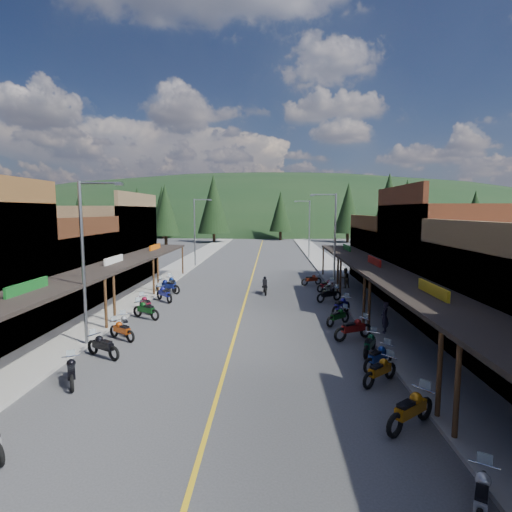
# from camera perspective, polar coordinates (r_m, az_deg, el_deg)

# --- Properties ---
(ground) EXTENTS (220.00, 220.00, 0.00)m
(ground) POSITION_cam_1_polar(r_m,az_deg,el_deg) (25.55, -2.20, -8.52)
(ground) COLOR #38383A
(ground) RESTS_ON ground
(centerline) EXTENTS (0.15, 90.00, 0.01)m
(centerline) POSITION_cam_1_polar(r_m,az_deg,el_deg) (45.13, -0.26, -1.93)
(centerline) COLOR gold
(centerline) RESTS_ON ground
(sidewalk_west) EXTENTS (3.40, 94.00, 0.15)m
(sidewalk_west) POSITION_cam_1_polar(r_m,az_deg,el_deg) (46.31, -11.09, -1.75)
(sidewalk_west) COLOR gray
(sidewalk_west) RESTS_ON ground
(sidewalk_east) EXTENTS (3.40, 94.00, 0.15)m
(sidewalk_east) POSITION_cam_1_polar(r_m,az_deg,el_deg) (45.59, 10.73, -1.88)
(sidewalk_east) COLOR gray
(sidewalk_east) RESTS_ON ground
(shop_west_2) EXTENTS (10.90, 9.00, 6.20)m
(shop_west_2) POSITION_cam_1_polar(r_m,az_deg,el_deg) (30.88, -28.33, -1.89)
(shop_west_2) COLOR #3F2111
(shop_west_2) RESTS_ON ground
(shop_west_3) EXTENTS (10.90, 10.20, 8.20)m
(shop_west_3) POSITION_cam_1_polar(r_m,az_deg,el_deg) (39.31, -21.36, 1.52)
(shop_west_3) COLOR brown
(shop_west_3) RESTS_ON ground
(shop_east_2) EXTENTS (10.90, 9.00, 8.20)m
(shop_east_2) POSITION_cam_1_polar(r_m,az_deg,el_deg) (29.02, 26.32, -0.31)
(shop_east_2) COLOR #562B19
(shop_east_2) RESTS_ON ground
(shop_east_3) EXTENTS (10.90, 10.20, 6.20)m
(shop_east_3) POSITION_cam_1_polar(r_m,az_deg,el_deg) (38.03, 20.32, -0.08)
(shop_east_3) COLOR #4C2D16
(shop_east_3) RESTS_ON ground
(streetlight_0) EXTENTS (2.16, 0.18, 8.00)m
(streetlight_0) POSITION_cam_1_polar(r_m,az_deg,el_deg) (20.72, -23.15, 0.00)
(streetlight_0) COLOR gray
(streetlight_0) RESTS_ON ground
(streetlight_1) EXTENTS (2.16, 0.18, 8.00)m
(streetlight_1) POSITION_cam_1_polar(r_m,az_deg,el_deg) (47.49, -8.59, 3.81)
(streetlight_1) COLOR gray
(streetlight_1) RESTS_ON ground
(streetlight_2) EXTENTS (2.16, 0.18, 8.00)m
(streetlight_2) POSITION_cam_1_polar(r_m,az_deg,el_deg) (33.06, 10.96, 2.63)
(streetlight_2) COLOR gray
(streetlight_2) RESTS_ON ground
(streetlight_3) EXTENTS (2.16, 0.18, 8.00)m
(streetlight_3) POSITION_cam_1_polar(r_m,az_deg,el_deg) (54.88, 7.48, 4.18)
(streetlight_3) COLOR gray
(streetlight_3) RESTS_ON ground
(ridge_hill) EXTENTS (310.00, 140.00, 60.00)m
(ridge_hill) POSITION_cam_1_polar(r_m,az_deg,el_deg) (159.75, 1.50, 4.11)
(ridge_hill) COLOR black
(ridge_hill) RESTS_ON ground
(pine_0) EXTENTS (5.04, 5.04, 11.00)m
(pine_0) POSITION_cam_1_polar(r_m,az_deg,el_deg) (96.21, -23.77, 5.86)
(pine_0) COLOR black
(pine_0) RESTS_ON ground
(pine_1) EXTENTS (5.88, 5.88, 12.50)m
(pine_1) POSITION_cam_1_polar(r_m,az_deg,el_deg) (98.09, -13.22, 6.68)
(pine_1) COLOR black
(pine_1) RESTS_ON ground
(pine_2) EXTENTS (6.72, 6.72, 14.00)m
(pine_2) POSITION_cam_1_polar(r_m,az_deg,el_deg) (83.47, -6.07, 7.39)
(pine_2) COLOR black
(pine_2) RESTS_ON ground
(pine_3) EXTENTS (5.04, 5.04, 11.00)m
(pine_3) POSITION_cam_1_polar(r_m,az_deg,el_deg) (90.63, 3.53, 6.39)
(pine_3) COLOR black
(pine_3) RESTS_ON ground
(pine_4) EXTENTS (5.88, 5.88, 12.50)m
(pine_4) POSITION_cam_1_polar(r_m,az_deg,el_deg) (86.12, 13.04, 6.73)
(pine_4) COLOR black
(pine_4) RESTS_ON ground
(pine_5) EXTENTS (6.72, 6.72, 14.00)m
(pine_5) POSITION_cam_1_polar(r_m,az_deg,el_deg) (101.80, 20.71, 6.84)
(pine_5) COLOR black
(pine_5) RESTS_ON ground
(pine_6) EXTENTS (5.04, 5.04, 11.00)m
(pine_6) POSITION_cam_1_polar(r_m,az_deg,el_deg) (98.97, 28.79, 5.61)
(pine_6) COLOR black
(pine_6) RESTS_ON ground
(pine_7) EXTENTS (5.88, 5.88, 12.50)m
(pine_7) POSITION_cam_1_polar(r_m,az_deg,el_deg) (106.17, -16.55, 6.55)
(pine_7) COLOR black
(pine_7) RESTS_ON ground
(pine_8) EXTENTS (4.48, 4.48, 10.00)m
(pine_8) POSITION_cam_1_polar(r_m,az_deg,el_deg) (68.89, -18.21, 5.63)
(pine_8) COLOR black
(pine_8) RESTS_ON ground
(pine_9) EXTENTS (4.93, 4.93, 10.80)m
(pine_9) POSITION_cam_1_polar(r_m,az_deg,el_deg) (73.03, 19.90, 5.92)
(pine_9) COLOR black
(pine_9) RESTS_ON ground
(pine_10) EXTENTS (5.38, 5.38, 11.60)m
(pine_10) POSITION_cam_1_polar(r_m,az_deg,el_deg) (77.21, -12.84, 6.45)
(pine_10) COLOR black
(pine_10) RESTS_ON ground
(pine_11) EXTENTS (5.82, 5.82, 12.40)m
(pine_11) POSITION_cam_1_polar(r_m,az_deg,el_deg) (65.17, 18.43, 6.66)
(pine_11) COLOR black
(pine_11) RESTS_ON ground
(bike_west_3) EXTENTS (1.50, 2.06, 1.13)m
(bike_west_3) POSITION_cam_1_polar(r_m,az_deg,el_deg) (17.29, -24.87, -14.60)
(bike_west_3) COLOR black
(bike_west_3) RESTS_ON ground
(bike_west_4) EXTENTS (2.16, 1.66, 1.20)m
(bike_west_4) POSITION_cam_1_polar(r_m,az_deg,el_deg) (19.66, -21.03, -11.77)
(bike_west_4) COLOR black
(bike_west_4) RESTS_ON ground
(bike_west_5) EXTENTS (2.00, 1.68, 1.13)m
(bike_west_5) POSITION_cam_1_polar(r_m,az_deg,el_deg) (21.89, -18.62, -9.90)
(bike_west_5) COLOR #A33C0B
(bike_west_5) RESTS_ON ground
(bike_west_6) EXTENTS (1.45, 2.01, 1.10)m
(bike_west_6) POSITION_cam_1_polar(r_m,az_deg,el_deg) (23.05, -18.26, -9.10)
(bike_west_6) COLOR #9A9B9F
(bike_west_6) RESTS_ON ground
(bike_west_7) EXTENTS (2.22, 1.71, 1.23)m
(bike_west_7) POSITION_cam_1_polar(r_m,az_deg,el_deg) (25.57, -15.45, -7.32)
(bike_west_7) COLOR #0B3B13
(bike_west_7) RESTS_ON ground
(bike_west_8) EXTENTS (1.85, 2.11, 1.21)m
(bike_west_8) POSITION_cam_1_polar(r_m,az_deg,el_deg) (27.20, -15.46, -6.52)
(bike_west_8) COLOR maroon
(bike_west_8) RESTS_ON ground
(bike_west_9) EXTENTS (2.03, 2.14, 1.26)m
(bike_west_9) POSITION_cam_1_polar(r_m,az_deg,el_deg) (30.02, -12.98, -5.18)
(bike_west_9) COLOR navy
(bike_west_9) RESTS_ON ground
(bike_west_10) EXTENTS (2.44, 1.71, 1.33)m
(bike_west_10) POSITION_cam_1_polar(r_m,az_deg,el_deg) (32.85, -12.49, -4.10)
(bike_west_10) COLOR navy
(bike_west_10) RESTS_ON ground
(bike_west_11) EXTENTS (1.74, 2.38, 1.31)m
(bike_west_11) POSITION_cam_1_polar(r_m,az_deg,el_deg) (33.94, -11.87, -3.77)
(bike_west_11) COLOR navy
(bike_west_11) RESTS_ON ground
(bike_east_1) EXTENTS (1.53, 2.00, 1.11)m
(bike_east_1) POSITION_cam_1_polar(r_m,az_deg,el_deg) (11.10, 29.55, -27.48)
(bike_east_1) COLOR #9C9DA2
(bike_east_1) RESTS_ON ground
(bike_east_2) EXTENTS (2.25, 2.05, 1.31)m
(bike_east_2) POSITION_cam_1_polar(r_m,az_deg,el_deg) (13.78, 21.24, -19.60)
(bike_east_2) COLOR #A7600B
(bike_east_2) RESTS_ON ground
(bike_east_3) EXTENTS (1.95, 1.83, 1.15)m
(bike_east_3) POSITION_cam_1_polar(r_m,az_deg,el_deg) (16.55, 17.30, -15.21)
(bike_east_3) COLOR #AD630C
(bike_east_3) RESTS_ON ground
(bike_east_4) EXTENTS (1.91, 1.85, 1.14)m
(bike_east_4) POSITION_cam_1_polar(r_m,az_deg,el_deg) (17.95, 17.09, -13.47)
(bike_east_4) COLOR navy
(bike_east_4) RESTS_ON ground
(bike_east_5) EXTENTS (1.45, 2.00, 1.10)m
(bike_east_5) POSITION_cam_1_polar(r_m,az_deg,el_deg) (19.56, 15.96, -11.84)
(bike_east_5) COLOR #0B3B23
(bike_east_5) RESTS_ON ground
(bike_east_6) EXTENTS (2.38, 1.69, 1.30)m
(bike_east_6) POSITION_cam_1_polar(r_m,az_deg,el_deg) (21.38, 13.75, -9.90)
(bike_east_6) COLOR maroon
(bike_east_6) RESTS_ON ground
(bike_east_7) EXTENTS (1.89, 1.84, 1.13)m
(bike_east_7) POSITION_cam_1_polar(r_m,az_deg,el_deg) (23.85, 11.65, -8.34)
(bike_east_7) COLOR #0A360F
(bike_east_7) RESTS_ON ground
(bike_east_8) EXTENTS (1.92, 2.20, 1.26)m
(bike_east_8) POSITION_cam_1_polar(r_m,az_deg,el_deg) (26.20, 12.06, -6.86)
(bike_east_8) COLOR navy
(bike_east_8) RESTS_ON ground
(bike_east_9) EXTENTS (2.19, 1.70, 1.22)m
(bike_east_9) POSITION_cam_1_polar(r_m,az_deg,el_deg) (29.66, 10.40, -5.30)
(bike_east_9) COLOR black
(bike_east_9) RESTS_ON ground
(bike_east_10) EXTENTS (1.76, 2.25, 1.25)m
(bike_east_10) POSITION_cam_1_polar(r_m,az_deg,el_deg) (31.70, 10.30, -4.51)
(bike_east_10) COLOR #A8A8AD
(bike_east_10) RESTS_ON ground
(bike_east_11) EXTENTS (1.95, 1.70, 1.12)m
(bike_east_11) POSITION_cam_1_polar(r_m,az_deg,el_deg) (33.34, 10.01, -4.08)
(bike_east_11) COLOR maroon
(bike_east_11) RESTS_ON ground
(bike_east_12) EXTENTS (2.08, 1.47, 1.14)m
(bike_east_12) POSITION_cam_1_polar(r_m,az_deg,el_deg) (35.87, 7.93, -3.28)
(bike_east_12) COLOR maroon
(bike_east_12) RESTS_ON ground
(rider_on_bike) EXTENTS (0.85, 1.99, 1.47)m
(rider_on_bike) POSITION_cam_1_polar(r_m,az_deg,el_deg) (31.85, 1.28, -4.42)
(rider_on_bike) COLOR black
(rider_on_bike) RESTS_ON ground
(pedestrian_east_a) EXTENTS (0.61, 0.72, 1.68)m
(pedestrian_east_a) POSITION_cam_1_polar(r_m,az_deg,el_deg) (22.48, 17.92, -8.32)
(pedestrian_east_a) COLOR #282233
(pedestrian_east_a) RESTS_ON sidewalk_east
(pedestrian_east_b) EXTENTS (0.95, 0.79, 1.69)m
(pedestrian_east_b) POSITION_cam_1_polar(r_m,az_deg,el_deg) (34.32, 12.61, -3.09)
(pedestrian_east_b) COLOR brown
(pedestrian_east_b) RESTS_ON sidewalk_east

